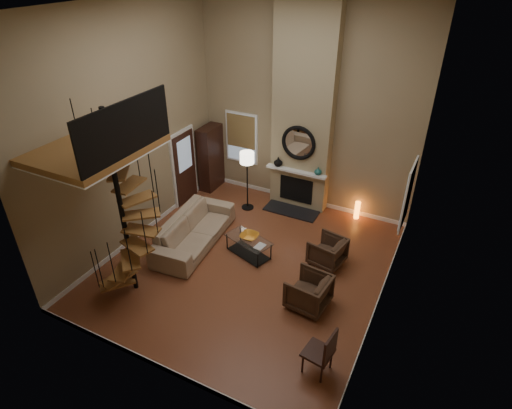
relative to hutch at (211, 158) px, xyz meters
The scene contains 33 objects.
ground 4.05m from the hutch, 45.92° to the right, with size 6.00×6.50×0.01m, color #965130.
back_wall 3.31m from the hutch, ahead, with size 6.00×0.02×5.50m, color #978461.
front_wall 6.91m from the hutch, 65.73° to the right, with size 6.00×0.02×5.50m, color #978461.
left_wall 3.36m from the hutch, 95.22° to the right, with size 0.02×6.50×5.50m, color #978461.
right_wall 6.65m from the hutch, 26.24° to the right, with size 0.02×6.50×5.50m, color #978461.
ceiling 6.02m from the hutch, 45.92° to the right, with size 6.00×6.50×0.01m, color silver.
baseboard_back 2.91m from the hutch, ahead, with size 6.00×0.02×0.12m, color white.
baseboard_front 6.72m from the hutch, 65.70° to the right, with size 6.00×0.02×0.12m, color white.
baseboard_left 2.98m from the hutch, 95.02° to the right, with size 0.02×6.50×0.12m, color white.
baseboard_right 6.45m from the hutch, 26.28° to the right, with size 0.02×6.50×0.12m, color white.
chimney_breast 3.29m from the hutch, ahead, with size 1.60×0.38×5.50m, color #9C8B65.
hearth 2.91m from the hutch, ahead, with size 1.50×0.60×0.04m, color black.
firebox 2.77m from the hutch, ahead, with size 0.95×0.02×0.72m, color black.
mantel 2.75m from the hutch, ahead, with size 1.70×0.18×0.06m, color white.
mirror_frame 2.92m from the hutch, ahead, with size 0.94×0.94×0.10m, color black.
mirror_disc 2.92m from the hutch, ahead, with size 0.80×0.80×0.01m, color white.
vase_left 2.22m from the hutch, ahead, with size 0.24×0.24×0.25m, color black.
vase_right 3.36m from the hutch, ahead, with size 0.20×0.20×0.21m, color #185550.
window_back 1.15m from the hutch, 24.96° to the left, with size 1.02×0.06×1.52m.
window_right 5.81m from the hutch, ahead, with size 0.06×1.02×1.52m.
entry_door 1.06m from the hutch, 101.71° to the right, with size 0.10×1.05×2.16m.
loft 5.21m from the hutch, 81.45° to the right, with size 1.70×2.20×1.09m.
spiral_stair 4.79m from the hutch, 78.27° to the right, with size 1.47×1.47×4.06m.
hutch is the anchor object (origin of this frame).
sofa 2.99m from the hutch, 66.54° to the right, with size 2.64×1.03×0.77m, color tan.
armchair_near 4.89m from the hutch, 24.49° to the right, with size 0.72×0.74×0.67m, color #462F20.
armchair_far 5.72m from the hutch, 37.37° to the right, with size 0.78×0.80×0.73m, color #462F20.
coffee_table 3.66m from the hutch, 44.17° to the right, with size 1.24×0.88×0.43m.
bowl 3.60m from the hutch, 43.60° to the right, with size 0.43×0.43×0.11m, color orange.
book 3.99m from the hutch, 42.20° to the right, with size 0.20×0.27×0.03m, color gray.
floor_lamp 1.75m from the hutch, 21.99° to the right, with size 0.38×0.38×1.70m.
accent_lamp 4.51m from the hutch, ahead, with size 0.14×0.14×0.50m, color orange.
side_chair 7.16m from the hutch, 42.91° to the right, with size 0.52×0.52×0.99m.
Camera 1 is at (3.66, -6.82, 6.31)m, focal length 29.82 mm.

